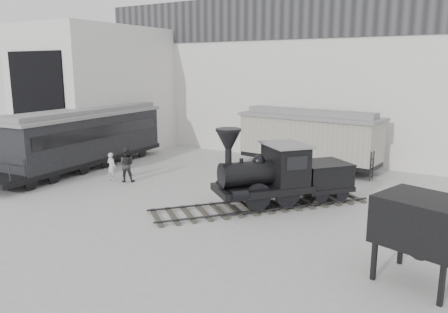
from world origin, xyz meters
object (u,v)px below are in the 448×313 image
Objects in this scene: visitor_b at (126,165)px; coal_hopper at (423,228)px; visitor_a at (112,167)px; locomotive at (278,178)px; passenger_coach at (86,138)px; boxcar at (309,137)px.

coal_hopper is at bearing 132.45° from visitor_b.
visitor_b is (0.85, 0.25, 0.17)m from visitor_a.
coal_hopper is (6.59, -4.52, 0.39)m from locomotive.
locomotive is 4.78× the size of visitor_b.
passenger_coach reaches higher than visitor_b.
visitor_b is 16.01m from coal_hopper.
passenger_coach is at bearing -177.45° from coal_hopper.
locomotive is 0.70× the size of passenger_coach.
visitor_b is at bearing -177.27° from coal_hopper.
passenger_coach is 4.69m from visitor_b.
passenger_coach is 6.79× the size of visitor_b.
boxcar is at bearing 140.79° from locomotive.
locomotive is at bearing 162.88° from coal_hopper.
passenger_coach reaches higher than coal_hopper.
passenger_coach is (-13.32, 0.73, 0.59)m from locomotive.
locomotive is 9.78m from visitor_a.
locomotive is at bearing -72.77° from boxcar.
passenger_coach is at bearing -48.39° from visitor_b.
visitor_a is at bearing -136.13° from locomotive.
boxcar is at bearing 27.33° from passenger_coach.
visitor_a is (-9.74, -0.75, -0.52)m from locomotive.
passenger_coach is (-11.70, -7.36, -0.01)m from boxcar.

